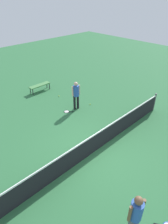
% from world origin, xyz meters
% --- Properties ---
extents(ground_plane, '(40.00, 40.00, 0.00)m').
position_xyz_m(ground_plane, '(0.00, 0.00, 0.00)').
color(ground_plane, '#2D6B3D').
extents(court_net, '(10.09, 0.09, 1.07)m').
position_xyz_m(court_net, '(0.00, 0.00, 0.50)').
color(court_net, '#4C4C51').
rests_on(court_net, ground_plane).
extents(player_near_side, '(0.53, 0.41, 1.70)m').
position_xyz_m(player_near_side, '(-1.90, -3.25, 1.01)').
color(player_near_side, black).
rests_on(player_near_side, ground_plane).
extents(player_far_side, '(0.52, 0.43, 1.70)m').
position_xyz_m(player_far_side, '(1.74, 3.10, 1.01)').
color(player_far_side, '#595960').
rests_on(player_far_side, ground_plane).
extents(tennis_racket_near_player, '(0.52, 0.54, 0.03)m').
position_xyz_m(tennis_racket_near_player, '(-1.27, -3.35, 0.01)').
color(tennis_racket_near_player, black).
rests_on(tennis_racket_near_player, ground_plane).
extents(tennis_ball_near_player, '(0.07, 0.07, 0.07)m').
position_xyz_m(tennis_ball_near_player, '(-2.81, -2.99, 0.03)').
color(tennis_ball_near_player, '#C6E033').
rests_on(tennis_ball_near_player, ground_plane).
extents(tennis_ball_midcourt, '(0.07, 0.07, 0.07)m').
position_xyz_m(tennis_ball_midcourt, '(-0.85, -0.76, 0.03)').
color(tennis_ball_midcourt, '#C6E033').
rests_on(tennis_ball_midcourt, ground_plane).
extents(tennis_ball_baseline, '(0.07, 0.07, 0.07)m').
position_xyz_m(tennis_ball_baseline, '(-2.11, -5.18, 0.03)').
color(tennis_ball_baseline, '#C6E033').
rests_on(tennis_ball_baseline, ground_plane).
extents(tennis_ball_stray_left, '(0.07, 0.07, 0.07)m').
position_xyz_m(tennis_ball_stray_left, '(1.16, -0.46, 0.03)').
color(tennis_ball_stray_left, '#C6E033').
rests_on(tennis_ball_stray_left, ground_plane).
extents(courtside_bench, '(1.50, 0.41, 0.48)m').
position_xyz_m(courtside_bench, '(-1.69, -6.71, 0.42)').
color(courtside_bench, '#4C8C4C').
rests_on(courtside_bench, ground_plane).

